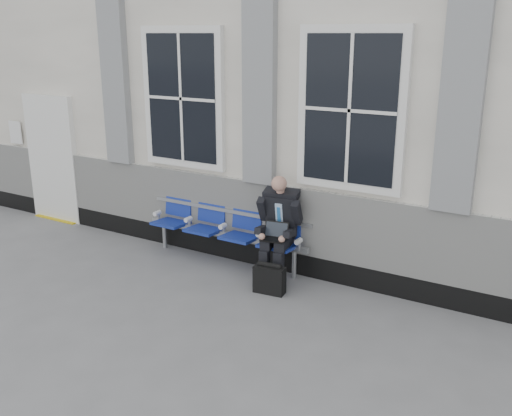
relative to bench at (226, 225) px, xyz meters
The scene contains 5 objects.
ground 1.99m from the bench, 43.74° to the right, with size 70.00×70.00×0.00m, color slate.
station_building 3.04m from the bench, 57.58° to the left, with size 14.40×4.40×4.49m.
bench is the anchor object (origin of this frame).
businessman 0.95m from the bench, ahead, with size 0.59×0.79×1.40m.
briefcase 1.25m from the bench, 29.31° to the right, with size 0.41×0.21×0.40m.
Camera 1 is at (2.86, -4.97, 3.12)m, focal length 40.00 mm.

